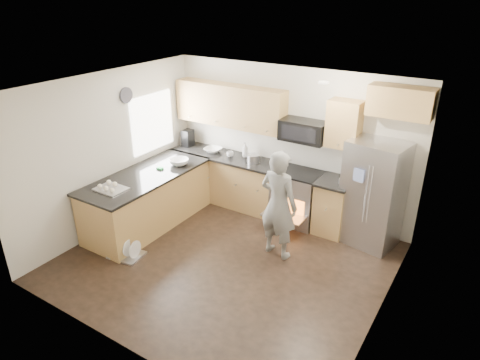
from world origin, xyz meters
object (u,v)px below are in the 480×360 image
Objects in this scene: stove_range at (298,185)px; person at (279,205)px; dish_rack at (126,251)px; refrigerator at (373,194)px.

stove_range reaches higher than person.
stove_range is 2.99m from dish_rack.
refrigerator is 1.00× the size of person.
stove_range is 3.36× the size of dish_rack.
dish_rack is (-1.71, -2.38, -0.60)m from stove_range.
refrigerator is at bearing -126.67° from person.
refrigerator is at bearing 0.33° from stove_range.
stove_range reaches higher than dish_rack.
stove_range is 1.06× the size of refrigerator.
person reaches higher than dish_rack.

